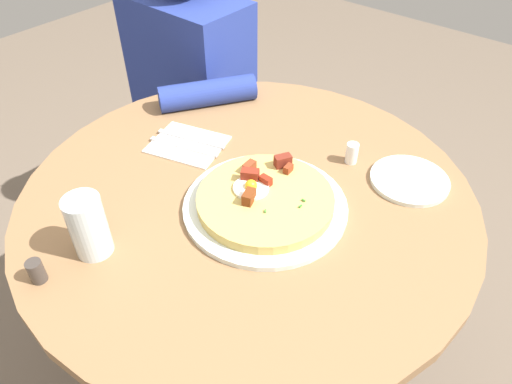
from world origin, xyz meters
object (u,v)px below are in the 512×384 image
(pepper_shaker, at_px, (36,271))
(dining_table, at_px, (248,246))
(person_seated, at_px, (195,122))
(salt_shaker, at_px, (352,153))
(pizza_plate, at_px, (265,206))
(knife, at_px, (184,147))
(fork, at_px, (191,139))
(breakfast_pizza, at_px, (265,198))
(water_glass, at_px, (88,226))
(bread_plate, at_px, (409,180))

(pepper_shaker, bearing_deg, dining_table, -106.75)
(person_seated, height_order, salt_shaker, person_seated)
(pizza_plate, relative_size, pepper_shaker, 7.45)
(knife, bearing_deg, dining_table, 158.67)
(fork, bearing_deg, dining_table, 150.34)
(pizza_plate, bearing_deg, breakfast_pizza, -28.51)
(person_seated, distance_m, water_glass, 0.86)
(pizza_plate, relative_size, salt_shaker, 6.88)
(pepper_shaker, bearing_deg, breakfast_pizza, -115.04)
(person_seated, height_order, pizza_plate, person_seated)
(salt_shaker, bearing_deg, pizza_plate, 77.97)
(person_seated, xyz_separation_m, knife, (-0.33, 0.34, 0.24))
(breakfast_pizza, relative_size, knife, 1.56)
(person_seated, xyz_separation_m, water_glass, (-0.44, 0.67, 0.30))
(fork, bearing_deg, salt_shaker, -169.07)
(pizza_plate, bearing_deg, bread_plate, -125.25)
(breakfast_pizza, xyz_separation_m, knife, (0.28, -0.03, -0.02))
(pizza_plate, height_order, salt_shaker, salt_shaker)
(person_seated, distance_m, breakfast_pizza, 0.76)
(pizza_plate, bearing_deg, knife, -7.32)
(knife, distance_m, pepper_shaker, 0.44)
(breakfast_pizza, height_order, knife, breakfast_pizza)
(bread_plate, bearing_deg, breakfast_pizza, 54.24)
(person_seated, bearing_deg, pizza_plate, 148.44)
(water_glass, bearing_deg, knife, -72.03)
(pizza_plate, xyz_separation_m, pepper_shaker, (0.19, 0.40, 0.02))
(breakfast_pizza, distance_m, pepper_shaker, 0.44)
(breakfast_pizza, relative_size, pepper_shaker, 6.18)
(fork, bearing_deg, person_seated, -59.92)
(dining_table, height_order, fork, fork)
(breakfast_pizza, bearing_deg, knife, -7.10)
(salt_shaker, bearing_deg, fork, 27.45)
(fork, height_order, pepper_shaker, pepper_shaker)
(knife, bearing_deg, water_glass, 91.45)
(water_glass, bearing_deg, salt_shaker, -112.61)
(salt_shaker, bearing_deg, person_seated, -10.95)
(pizza_plate, distance_m, salt_shaker, 0.25)
(breakfast_pizza, bearing_deg, person_seated, -31.58)
(person_seated, xyz_separation_m, pizza_plate, (-0.61, 0.38, 0.24))
(bread_plate, bearing_deg, knife, 26.37)
(dining_table, height_order, person_seated, person_seated)
(breakfast_pizza, bearing_deg, pizza_plate, 151.49)
(bread_plate, bearing_deg, pizza_plate, 54.75)
(pizza_plate, bearing_deg, water_glass, 59.52)
(fork, xyz_separation_m, knife, (-0.01, 0.03, 0.00))
(dining_table, xyz_separation_m, pizza_plate, (-0.06, 0.02, 0.18))
(water_glass, bearing_deg, breakfast_pizza, -119.98)
(person_seated, distance_m, salt_shaker, 0.73)
(pepper_shaker, bearing_deg, fork, -77.98)
(person_seated, distance_m, fork, 0.51)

